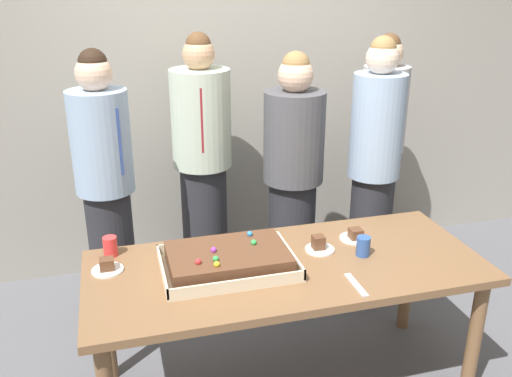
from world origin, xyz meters
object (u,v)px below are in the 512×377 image
at_px(person_green_shirt_behind, 380,152).
at_px(person_striped_tie_right, 203,166).
at_px(plated_slice_far_left, 355,236).
at_px(person_left_edge_reaching, 373,171).
at_px(party_table, 286,280).
at_px(plated_slice_near_right, 107,267).
at_px(plated_slice_near_left, 319,246).
at_px(drink_cup_middle, 363,246).
at_px(person_far_right_suit, 106,193).
at_px(sheet_cake, 228,260).
at_px(person_serving_front, 293,179).
at_px(drink_cup_nearest, 110,246).
at_px(cake_server_utensil, 356,285).

distance_m(person_green_shirt_behind, person_striped_tie_right, 1.26).
xyz_separation_m(plated_slice_far_left, person_left_edge_reaching, (0.37, 0.55, 0.14)).
height_order(party_table, plated_slice_near_right, plated_slice_near_right).
relative_size(plated_slice_near_left, drink_cup_middle, 1.50).
height_order(person_green_shirt_behind, person_striped_tie_right, person_striped_tie_right).
height_order(plated_slice_near_right, person_far_right_suit, person_far_right_suit).
bearing_deg(plated_slice_near_right, sheet_cake, -13.08).
bearing_deg(party_table, person_striped_tie_right, 100.64).
relative_size(plated_slice_near_left, person_serving_front, 0.09).
relative_size(person_far_right_suit, person_left_edge_reaching, 0.98).
relative_size(party_table, drink_cup_nearest, 19.30).
xyz_separation_m(drink_cup_middle, cake_server_utensil, (-0.16, -0.26, -0.05)).
distance_m(party_table, person_serving_front, 0.94).
bearing_deg(person_left_edge_reaching, sheet_cake, 0.00).
xyz_separation_m(plated_slice_far_left, drink_cup_nearest, (-1.25, 0.16, 0.03)).
bearing_deg(person_serving_front, plated_slice_far_left, 44.78).
relative_size(drink_cup_nearest, person_far_right_suit, 0.06).
bearing_deg(person_striped_tie_right, person_far_right_suit, -61.05).
distance_m(party_table, cake_server_utensil, 0.37).
height_order(party_table, plated_slice_far_left, plated_slice_far_left).
relative_size(person_serving_front, person_striped_tie_right, 0.94).
xyz_separation_m(plated_slice_far_left, cake_server_utensil, (-0.19, -0.43, -0.02)).
bearing_deg(person_left_edge_reaching, person_far_right_suit, -36.24).
height_order(sheet_cake, person_striped_tie_right, person_striped_tie_right).
bearing_deg(person_far_right_suit, cake_server_utensil, 10.06).
relative_size(plated_slice_near_left, person_far_right_suit, 0.09).
height_order(person_striped_tie_right, person_far_right_suit, person_striped_tie_right).
xyz_separation_m(person_green_shirt_behind, person_far_right_suit, (-1.87, -0.26, -0.01)).
bearing_deg(person_striped_tie_right, plated_slice_near_left, 26.01).
relative_size(plated_slice_far_left, drink_cup_middle, 1.50).
relative_size(drink_cup_nearest, person_left_edge_reaching, 0.06).
height_order(sheet_cake, person_green_shirt_behind, person_green_shirt_behind).
distance_m(sheet_cake, person_far_right_suit, 0.97).
xyz_separation_m(person_serving_front, person_green_shirt_behind, (0.72, 0.23, 0.05)).
relative_size(plated_slice_near_right, person_green_shirt_behind, 0.09).
xyz_separation_m(person_serving_front, person_left_edge_reaching, (0.48, -0.16, 0.06)).
xyz_separation_m(plated_slice_near_right, person_striped_tie_right, (0.63, 0.96, 0.13)).
bearing_deg(plated_slice_far_left, person_striped_tie_right, 123.79).
xyz_separation_m(plated_slice_near_left, plated_slice_far_left, (0.23, 0.06, -0.00)).
bearing_deg(plated_slice_far_left, plated_slice_near_right, 179.90).
xyz_separation_m(person_serving_front, person_far_right_suit, (-1.15, -0.03, 0.04)).
distance_m(drink_cup_nearest, drink_cup_middle, 1.26).
distance_m(person_striped_tie_right, person_left_edge_reaching, 1.09).
xyz_separation_m(plated_slice_near_right, person_serving_front, (1.17, 0.70, 0.08)).
bearing_deg(person_far_right_suit, party_table, 10.83).
bearing_deg(drink_cup_nearest, plated_slice_far_left, -7.24).
bearing_deg(plated_slice_far_left, person_serving_front, 98.62).
height_order(plated_slice_far_left, person_far_right_suit, person_far_right_suit).
xyz_separation_m(drink_cup_nearest, person_left_edge_reaching, (1.62, 0.39, 0.11)).
bearing_deg(person_left_edge_reaching, drink_cup_nearest, -18.40).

